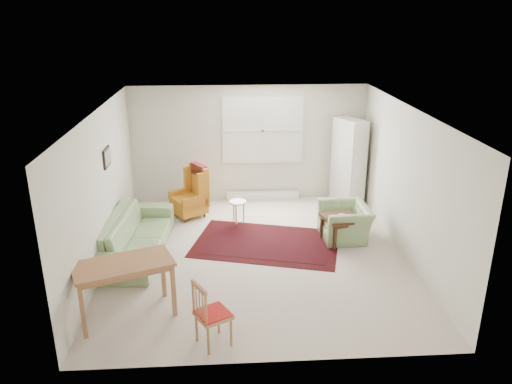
{
  "coord_description": "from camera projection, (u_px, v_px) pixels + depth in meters",
  "views": [
    {
      "loc": [
        -0.51,
        -7.63,
        3.98
      ],
      "look_at": [
        0.0,
        0.3,
        1.05
      ],
      "focal_mm": 35.0,
      "sensor_mm": 36.0,
      "label": 1
    }
  ],
  "objects": [
    {
      "name": "desk",
      "position": [
        125.0,
        290.0,
        6.74
      ],
      "size": [
        1.44,
        1.07,
        0.82
      ],
      "primitive_type": null,
      "rotation": [
        0.0,
        0.0,
        0.37
      ],
      "color": "#A76D43",
      "rests_on": "ground"
    },
    {
      "name": "desk_chair",
      "position": [
        213.0,
        313.0,
        6.15
      ],
      "size": [
        0.53,
        0.53,
        0.9
      ],
      "primitive_type": null,
      "rotation": [
        0.0,
        0.0,
        2.08
      ],
      "color": "#A76D43",
      "rests_on": "ground"
    },
    {
      "name": "armchair",
      "position": [
        345.0,
        219.0,
        9.11
      ],
      "size": [
        0.88,
        0.99,
        0.74
      ],
      "primitive_type": "imported",
      "rotation": [
        0.0,
        0.0,
        -1.52
      ],
      "color": "#819F6A",
      "rests_on": "ground"
    },
    {
      "name": "sofa",
      "position": [
        135.0,
        228.0,
        8.48
      ],
      "size": [
        1.09,
        2.4,
        0.94
      ],
      "primitive_type": "imported",
      "rotation": [
        0.0,
        0.0,
        1.49
      ],
      "color": "#819F6A",
      "rests_on": "ground"
    },
    {
      "name": "coffee_table",
      "position": [
        341.0,
        229.0,
        8.97
      ],
      "size": [
        0.75,
        0.75,
        0.5
      ],
      "primitive_type": null,
      "rotation": [
        0.0,
        0.0,
        0.28
      ],
      "color": "#402513",
      "rests_on": "ground"
    },
    {
      "name": "wingback_chair",
      "position": [
        188.0,
        192.0,
        9.99
      ],
      "size": [
        0.87,
        0.86,
        1.05
      ],
      "primitive_type": null,
      "rotation": [
        0.0,
        0.0,
        -0.98
      ],
      "color": "#C67C1E",
      "rests_on": "ground"
    },
    {
      "name": "cabinet",
      "position": [
        349.0,
        162.0,
        10.55
      ],
      "size": [
        0.66,
        0.83,
        1.84
      ],
      "primitive_type": null,
      "rotation": [
        0.0,
        0.0,
        0.42
      ],
      "color": "white",
      "rests_on": "ground"
    },
    {
      "name": "stool",
      "position": [
        238.0,
        212.0,
        9.81
      ],
      "size": [
        0.4,
        0.4,
        0.45
      ],
      "primitive_type": null,
      "rotation": [
        0.0,
        0.0,
        0.21
      ],
      "color": "white",
      "rests_on": "ground"
    },
    {
      "name": "rug",
      "position": [
        266.0,
        243.0,
        8.98
      ],
      "size": [
        2.88,
        2.24,
        0.03
      ],
      "primitive_type": null,
      "rotation": [
        0.0,
        0.0,
        -0.26
      ],
      "color": "black",
      "rests_on": "ground"
    },
    {
      "name": "room",
      "position": [
        257.0,
        182.0,
        8.32
      ],
      "size": [
        5.04,
        5.54,
        2.51
      ],
      "color": "beige",
      "rests_on": "ground"
    }
  ]
}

